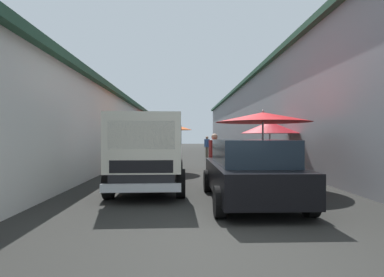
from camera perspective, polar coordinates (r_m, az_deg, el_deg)
name	(u,v)px	position (r m, az deg, el deg)	size (l,w,h in m)	color
ground	(193,163)	(17.49, 0.27, -4.61)	(90.00, 90.00, 0.00)	#282826
building_left_whitewash	(79,131)	(20.79, -20.79, 1.38)	(49.80, 7.50, 3.76)	silver
building_right_concrete	(303,118)	(21.27, 20.39, 3.76)	(49.80, 7.50, 5.54)	gray
fruit_stall_near_left	(164,132)	(12.97, -5.43, 1.26)	(2.49, 2.49, 2.27)	#9E9EA3
fruit_stall_mid_lane	(158,134)	(23.49, -6.50, 0.82)	(2.88, 2.88, 2.14)	#9E9EA3
fruit_stall_far_right	(262,126)	(9.39, 13.16, 2.40)	(2.89, 2.89, 2.34)	#9E9EA3
fruit_stall_near_right	(270,132)	(12.58, 14.56, 1.18)	(2.34, 2.34, 2.21)	#9E9EA3
hatchback_car	(250,170)	(7.07, 10.93, -6.00)	(3.91, 1.92, 1.45)	black
delivery_truck	(148,154)	(8.12, -8.47, -3.03)	(4.96, 2.05, 2.08)	black
vendor_by_crates	(214,153)	(10.43, 4.31, -2.85)	(0.55, 0.43, 1.62)	navy
vendor_in_shade	(207,145)	(21.59, 2.88, -1.32)	(0.57, 0.37, 1.54)	#665B4C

